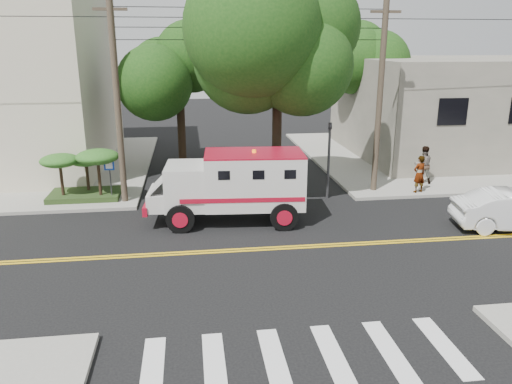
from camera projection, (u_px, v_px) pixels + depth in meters
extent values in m
plane|color=black|center=(266.00, 249.00, 17.86)|extent=(100.00, 100.00, 0.00)
cube|color=gray|center=(439.00, 155.00, 32.38)|extent=(17.00, 17.00, 0.15)
cube|color=gray|center=(1.00, 168.00, 28.92)|extent=(17.00, 17.00, 0.15)
cube|color=slate|center=(463.00, 106.00, 32.16)|extent=(14.00, 12.00, 6.00)
cylinder|color=#382D23|center=(118.00, 105.00, 21.54)|extent=(0.28, 0.28, 9.00)
cylinder|color=#382D23|center=(380.00, 100.00, 23.25)|extent=(0.28, 0.28, 9.00)
cylinder|color=black|center=(277.00, 123.00, 23.21)|extent=(0.44, 0.44, 7.00)
sphere|color=#143A0F|center=(278.00, 44.00, 22.20)|extent=(5.32, 5.32, 5.32)
sphere|color=#143A0F|center=(307.00, 31.00, 21.46)|extent=(4.56, 4.56, 4.56)
cylinder|color=black|center=(181.00, 122.00, 28.06)|extent=(0.44, 0.44, 5.60)
sphere|color=#143A0F|center=(179.00, 71.00, 27.25)|extent=(3.92, 3.92, 3.92)
sphere|color=#143A0F|center=(194.00, 63.00, 26.70)|extent=(3.36, 3.36, 3.36)
cylinder|color=black|center=(355.00, 107.00, 33.28)|extent=(0.44, 0.44, 5.95)
sphere|color=#143A0F|center=(358.00, 61.00, 32.42)|extent=(4.20, 4.20, 4.20)
sphere|color=#143A0F|center=(375.00, 54.00, 31.83)|extent=(3.60, 3.60, 3.60)
cylinder|color=#3F3F42|center=(329.00, 161.00, 23.14)|extent=(0.12, 0.12, 3.60)
imported|color=#3F3F42|center=(330.00, 132.00, 22.75)|extent=(0.15, 0.18, 0.90)
cylinder|color=#3F3F42|center=(111.00, 182.00, 22.66)|extent=(0.06, 0.06, 2.00)
cube|color=#0C33A5|center=(109.00, 165.00, 22.37)|extent=(0.45, 0.03, 0.45)
cube|color=#1E3314|center=(85.00, 195.00, 23.28)|extent=(3.20, 2.00, 0.24)
cylinder|color=black|center=(62.00, 179.00, 22.62)|extent=(0.14, 0.14, 1.52)
ellipsoid|color=#1B4C17|center=(59.00, 161.00, 22.38)|extent=(1.73, 1.73, 0.60)
cylinder|color=black|center=(87.00, 176.00, 23.44)|extent=(0.14, 0.14, 1.36)
ellipsoid|color=#1B4C17|center=(86.00, 160.00, 23.22)|extent=(1.55, 1.55, 0.54)
cylinder|color=black|center=(99.00, 177.00, 22.63)|extent=(0.14, 0.14, 1.68)
ellipsoid|color=#1B4C17|center=(97.00, 157.00, 22.35)|extent=(1.91, 1.91, 0.66)
cube|color=beige|center=(254.00, 180.00, 20.17)|extent=(4.09, 2.60, 2.12)
cube|color=beige|center=(187.00, 186.00, 20.07)|extent=(1.77, 2.33, 1.72)
cube|color=black|center=(166.00, 175.00, 19.89)|extent=(0.18, 1.72, 0.71)
cube|color=beige|center=(161.00, 198.00, 20.15)|extent=(1.05, 2.08, 0.71)
cube|color=maroon|center=(149.00, 204.00, 20.19)|extent=(0.34, 2.18, 0.35)
cube|color=maroon|center=(254.00, 153.00, 19.86)|extent=(4.09, 2.60, 0.06)
cylinder|color=black|center=(180.00, 219.00, 19.27)|extent=(1.13, 0.40, 1.11)
cylinder|color=black|center=(185.00, 201.00, 21.43)|extent=(1.13, 0.40, 1.11)
cylinder|color=black|center=(284.00, 217.00, 19.51)|extent=(1.13, 0.40, 1.11)
cylinder|color=black|center=(278.00, 199.00, 21.67)|extent=(1.13, 0.40, 1.11)
imported|color=gray|center=(419.00, 174.00, 23.84)|extent=(0.75, 0.60, 1.80)
imported|color=gray|center=(423.00, 165.00, 25.39)|extent=(1.04, 0.87, 1.93)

